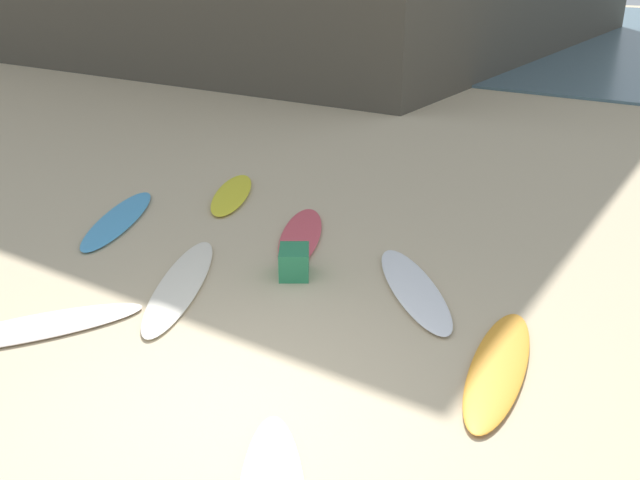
{
  "coord_description": "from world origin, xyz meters",
  "views": [
    {
      "loc": [
        3.36,
        -3.6,
        3.66
      ],
      "look_at": [
        -1.16,
        3.0,
        0.3
      ],
      "focal_mm": 37.76,
      "sensor_mm": 36.0,
      "label": 1
    }
  ],
  "objects_px": {
    "beachgoer_near": "(386,62)",
    "surfboard_8": "(36,327)",
    "surfboard_0": "(181,284)",
    "surfboard_1": "(499,366)",
    "surfboard_3": "(119,219)",
    "surfboard_5": "(301,235)",
    "surfboard_2": "(414,288)",
    "beach_cooler": "(294,262)",
    "surfboard_7": "(232,194)"
  },
  "relations": [
    {
      "from": "beachgoer_near",
      "to": "surfboard_8",
      "type": "bearing_deg",
      "value": -153.56
    },
    {
      "from": "surfboard_8",
      "to": "surfboard_3",
      "type": "bearing_deg",
      "value": 155.46
    },
    {
      "from": "surfboard_3",
      "to": "surfboard_1",
      "type": "bearing_deg",
      "value": -34.87
    },
    {
      "from": "surfboard_3",
      "to": "surfboard_5",
      "type": "relative_size",
      "value": 1.16
    },
    {
      "from": "surfboard_8",
      "to": "beachgoer_near",
      "type": "xyz_separation_m",
      "value": [
        -3.58,
        13.92,
        0.88
      ]
    },
    {
      "from": "surfboard_2",
      "to": "beach_cooler",
      "type": "xyz_separation_m",
      "value": [
        -1.44,
        -0.44,
        0.14
      ]
    },
    {
      "from": "beachgoer_near",
      "to": "beach_cooler",
      "type": "height_order",
      "value": "beachgoer_near"
    },
    {
      "from": "surfboard_0",
      "to": "beach_cooler",
      "type": "height_order",
      "value": "beach_cooler"
    },
    {
      "from": "surfboard_0",
      "to": "surfboard_3",
      "type": "distance_m",
      "value": 2.55
    },
    {
      "from": "surfboard_1",
      "to": "beachgoer_near",
      "type": "height_order",
      "value": "beachgoer_near"
    },
    {
      "from": "surfboard_0",
      "to": "surfboard_8",
      "type": "distance_m",
      "value": 1.69
    },
    {
      "from": "surfboard_0",
      "to": "beach_cooler",
      "type": "relative_size",
      "value": 5.26
    },
    {
      "from": "surfboard_2",
      "to": "surfboard_5",
      "type": "distance_m",
      "value": 2.16
    },
    {
      "from": "surfboard_1",
      "to": "beach_cooler",
      "type": "height_order",
      "value": "beach_cooler"
    },
    {
      "from": "surfboard_2",
      "to": "surfboard_5",
      "type": "height_order",
      "value": "surfboard_2"
    },
    {
      "from": "surfboard_3",
      "to": "beachgoer_near",
      "type": "height_order",
      "value": "beachgoer_near"
    },
    {
      "from": "surfboard_3",
      "to": "surfboard_0",
      "type": "bearing_deg",
      "value": -53.26
    },
    {
      "from": "surfboard_2",
      "to": "surfboard_7",
      "type": "xyz_separation_m",
      "value": [
        -4.07,
        1.38,
        0.0
      ]
    },
    {
      "from": "surfboard_1",
      "to": "surfboard_7",
      "type": "xyz_separation_m",
      "value": [
        -5.5,
        2.4,
        0.0
      ]
    },
    {
      "from": "surfboard_1",
      "to": "surfboard_8",
      "type": "relative_size",
      "value": 1.0
    },
    {
      "from": "surfboard_1",
      "to": "surfboard_8",
      "type": "bearing_deg",
      "value": -165.74
    },
    {
      "from": "surfboard_0",
      "to": "beach_cooler",
      "type": "bearing_deg",
      "value": -162.72
    },
    {
      "from": "surfboard_0",
      "to": "surfboard_5",
      "type": "xyz_separation_m",
      "value": [
        0.3,
        2.06,
        -0.0
      ]
    },
    {
      "from": "surfboard_0",
      "to": "surfboard_1",
      "type": "height_order",
      "value": "surfboard_1"
    },
    {
      "from": "beach_cooler",
      "to": "surfboard_0",
      "type": "bearing_deg",
      "value": -132.45
    },
    {
      "from": "surfboard_0",
      "to": "surfboard_8",
      "type": "bearing_deg",
      "value": 41.66
    },
    {
      "from": "surfboard_8",
      "to": "surfboard_0",
      "type": "bearing_deg",
      "value": 102.84
    },
    {
      "from": "surfboard_3",
      "to": "surfboard_5",
      "type": "bearing_deg",
      "value": -8.12
    },
    {
      "from": "surfboard_5",
      "to": "surfboard_8",
      "type": "distance_m",
      "value": 3.76
    },
    {
      "from": "surfboard_2",
      "to": "surfboard_3",
      "type": "relative_size",
      "value": 0.9
    },
    {
      "from": "surfboard_0",
      "to": "surfboard_3",
      "type": "bearing_deg",
      "value": -54.0
    },
    {
      "from": "surfboard_5",
      "to": "surfboard_7",
      "type": "distance_m",
      "value": 2.14
    },
    {
      "from": "surfboard_2",
      "to": "beachgoer_near",
      "type": "distance_m",
      "value": 12.66
    },
    {
      "from": "surfboard_8",
      "to": "beach_cooler",
      "type": "bearing_deg",
      "value": 91.83
    },
    {
      "from": "surfboard_0",
      "to": "beachgoer_near",
      "type": "bearing_deg",
      "value": -101.85
    },
    {
      "from": "surfboard_1",
      "to": "surfboard_8",
      "type": "height_order",
      "value": "surfboard_1"
    },
    {
      "from": "surfboard_1",
      "to": "surfboard_2",
      "type": "height_order",
      "value": "surfboard_2"
    },
    {
      "from": "surfboard_2",
      "to": "beachgoer_near",
      "type": "xyz_separation_m",
      "value": [
        -6.48,
        10.84,
        0.87
      ]
    },
    {
      "from": "surfboard_0",
      "to": "surfboard_2",
      "type": "bearing_deg",
      "value": -178.49
    },
    {
      "from": "surfboard_2",
      "to": "surfboard_8",
      "type": "bearing_deg",
      "value": 3.04
    },
    {
      "from": "surfboard_1",
      "to": "beachgoer_near",
      "type": "xyz_separation_m",
      "value": [
        -7.91,
        11.86,
        0.88
      ]
    },
    {
      "from": "surfboard_5",
      "to": "beach_cooler",
      "type": "distance_m",
      "value": 1.23
    },
    {
      "from": "surfboard_3",
      "to": "beach_cooler",
      "type": "height_order",
      "value": "beach_cooler"
    },
    {
      "from": "surfboard_7",
      "to": "beachgoer_near",
      "type": "relative_size",
      "value": 1.29
    },
    {
      "from": "surfboard_2",
      "to": "surfboard_3",
      "type": "xyz_separation_m",
      "value": [
        -4.72,
        -0.45,
        -0.01
      ]
    },
    {
      "from": "surfboard_1",
      "to": "beach_cooler",
      "type": "xyz_separation_m",
      "value": [
        -2.87,
        0.58,
        0.14
      ]
    },
    {
      "from": "surfboard_5",
      "to": "beach_cooler",
      "type": "relative_size",
      "value": 4.4
    },
    {
      "from": "beachgoer_near",
      "to": "beach_cooler",
      "type": "bearing_deg",
      "value": -143.88
    },
    {
      "from": "surfboard_7",
      "to": "surfboard_8",
      "type": "height_order",
      "value": "surfboard_7"
    },
    {
      "from": "surfboard_2",
      "to": "beachgoer_near",
      "type": "height_order",
      "value": "beachgoer_near"
    }
  ]
}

